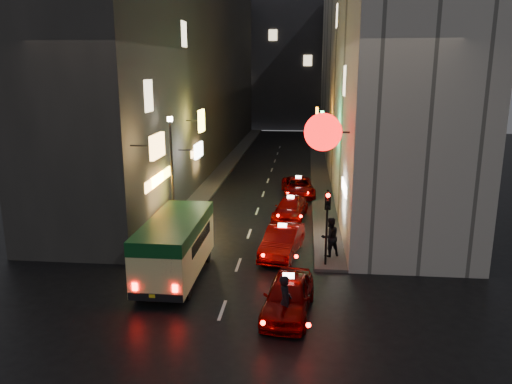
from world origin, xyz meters
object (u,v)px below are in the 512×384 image
(lamp_post, at_px, (172,166))
(traffic_light, at_px, (327,212))
(taxi_near, at_px, (288,293))
(minibus, at_px, (175,241))
(pedestrian_crossing, at_px, (285,298))

(lamp_post, bearing_deg, traffic_light, -28.91)
(taxi_near, distance_m, traffic_light, 5.08)
(minibus, height_order, pedestrian_crossing, minibus)
(taxi_near, bearing_deg, traffic_light, 71.08)
(minibus, bearing_deg, taxi_near, -29.50)
(pedestrian_crossing, bearing_deg, lamp_post, 27.81)
(minibus, xyz_separation_m, taxi_near, (4.93, -2.79, -0.85))
(taxi_near, bearing_deg, minibus, 150.50)
(traffic_light, height_order, lamp_post, lamp_post)
(minibus, xyz_separation_m, lamp_post, (-1.74, 6.21, 2.05))
(minibus, distance_m, pedestrian_crossing, 6.15)
(traffic_light, bearing_deg, lamp_post, 151.09)
(pedestrian_crossing, height_order, lamp_post, lamp_post)
(minibus, bearing_deg, traffic_light, 14.60)
(taxi_near, xyz_separation_m, traffic_light, (1.53, 4.47, 1.86))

